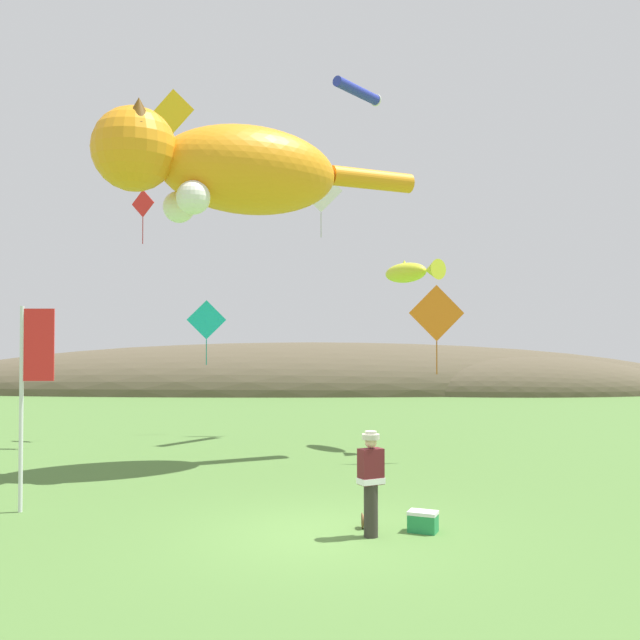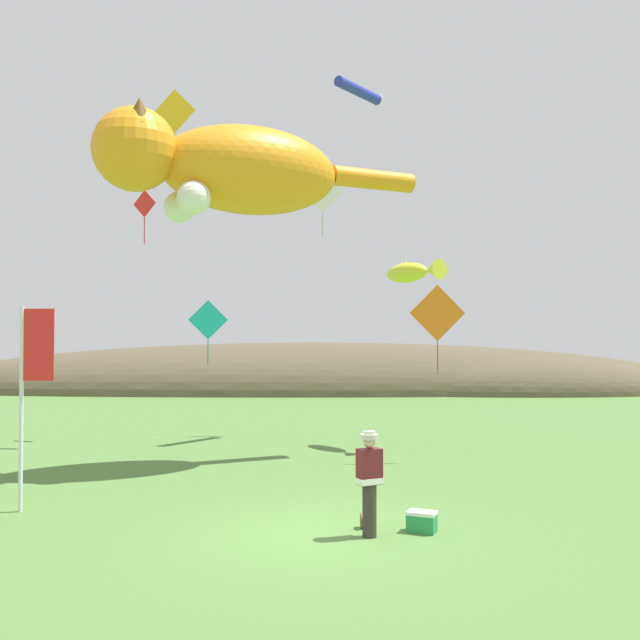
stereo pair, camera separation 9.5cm
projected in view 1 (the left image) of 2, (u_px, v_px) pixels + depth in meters
ground_plane at (325, 534)px, 12.12m from camera, size 120.00×120.00×0.00m
distant_hill_ridge at (342, 391)px, 44.85m from camera, size 51.20×11.01×6.12m
festival_attendant at (371, 480)px, 12.00m from camera, size 0.49×0.42×1.77m
kite_spool at (366, 520)px, 12.52m from camera, size 0.16×0.27×0.27m
picnic_cooler at (423, 521)px, 12.28m from camera, size 0.58×0.50×0.36m
festival_banner_pole at (30, 377)px, 13.74m from camera, size 0.66×0.08×3.97m
kite_giant_cat at (226, 168)px, 18.61m from camera, size 8.48×4.59×2.75m
kite_fish_windsock at (411, 272)px, 22.01m from camera, size 1.83×2.29×0.72m
kite_tube_streamer at (358, 91)px, 24.47m from camera, size 1.81×2.15×0.44m
kite_diamond_teal at (206, 320)px, 25.09m from camera, size 1.37×0.25×2.29m
kite_diamond_white at (321, 191)px, 25.23m from camera, size 1.53×0.04×2.43m
kite_diamond_red at (143, 204)px, 23.98m from camera, size 0.85×0.43×1.84m
kite_diamond_gold at (173, 112)px, 22.79m from camera, size 1.41×0.34×2.34m
kite_diamond_orange at (437, 314)px, 19.41m from camera, size 1.54×0.12×2.44m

